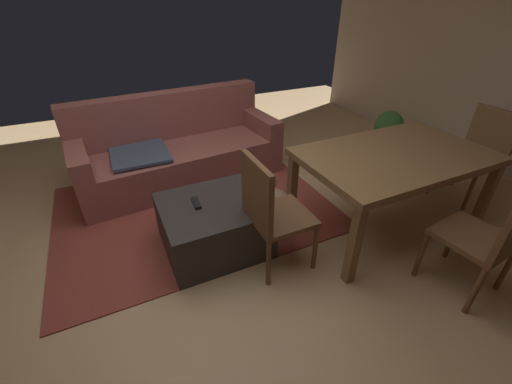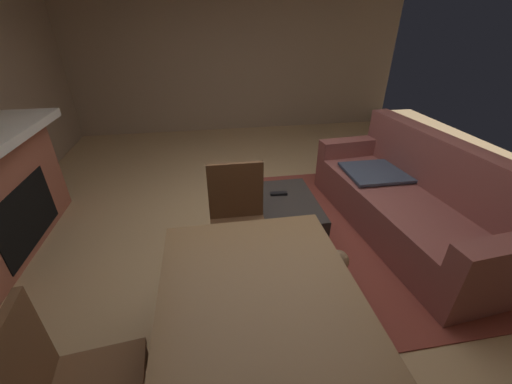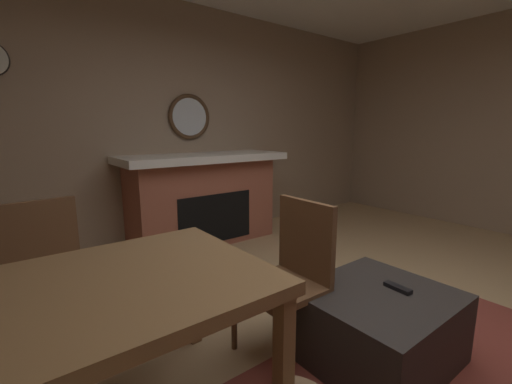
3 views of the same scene
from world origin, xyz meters
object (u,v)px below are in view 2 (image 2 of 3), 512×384
(ottoman_coffee_table, at_px, (275,220))
(dining_chair_west, at_px, (238,216))
(small_dog, at_px, (318,274))
(dining_table, at_px, (267,335))
(tv_remote, at_px, (279,194))
(couch, at_px, (410,201))

(ottoman_coffee_table, height_order, dining_chair_west, dining_chair_west)
(ottoman_coffee_table, xyz_separation_m, dining_chair_west, (0.32, -0.39, 0.31))
(small_dog, bearing_deg, ottoman_coffee_table, -165.63)
(dining_table, height_order, dining_chair_west, dining_chair_west)
(tv_remote, relative_size, dining_chair_west, 0.17)
(couch, xyz_separation_m, dining_chair_west, (0.27, -1.72, 0.20))
(dining_table, height_order, small_dog, dining_table)
(dining_table, xyz_separation_m, dining_chair_west, (-1.17, 0.00, -0.14))
(couch, xyz_separation_m, dining_table, (1.44, -1.72, 0.34))
(couch, height_order, tv_remote, couch)
(tv_remote, bearing_deg, ottoman_coffee_table, -19.61)
(ottoman_coffee_table, relative_size, tv_remote, 5.09)
(couch, relative_size, ottoman_coffee_table, 2.77)
(couch, bearing_deg, small_dog, -60.33)
(tv_remote, height_order, dining_chair_west, dining_chair_west)
(ottoman_coffee_table, relative_size, dining_table, 0.52)
(ottoman_coffee_table, bearing_deg, dining_chair_west, -50.44)
(ottoman_coffee_table, height_order, dining_table, dining_table)
(dining_table, xyz_separation_m, small_dog, (-0.79, 0.57, -0.48))
(couch, distance_m, dining_table, 2.27)
(dining_table, relative_size, dining_chair_west, 1.68)
(couch, bearing_deg, dining_table, -49.96)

